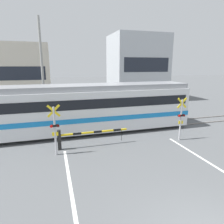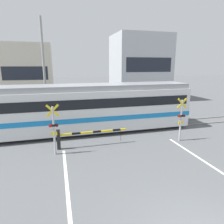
# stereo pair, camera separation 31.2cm
# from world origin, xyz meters

# --- Properties ---
(rail_track_near) EXTENTS (50.00, 0.10, 0.08)m
(rail_track_near) POSITION_xyz_m (0.00, 10.02, 0.04)
(rail_track_near) COLOR gray
(rail_track_near) RESTS_ON ground_plane
(rail_track_far) EXTENTS (50.00, 0.10, 0.08)m
(rail_track_far) POSITION_xyz_m (0.00, 11.45, 0.04)
(rail_track_far) COLOR gray
(rail_track_far) RESTS_ON ground_plane
(commuter_train) EXTENTS (15.12, 2.85, 3.43)m
(commuter_train) POSITION_xyz_m (-1.58, 10.74, 1.83)
(commuter_train) COLOR silver
(commuter_train) RESTS_ON ground_plane
(crossing_barrier_near) EXTENTS (4.19, 0.20, 1.18)m
(crossing_barrier_near) POSITION_xyz_m (-2.58, 7.92, 0.73)
(crossing_barrier_near) COLOR black
(crossing_barrier_near) RESTS_ON ground_plane
(crossing_barrier_far) EXTENTS (4.19, 0.20, 1.18)m
(crossing_barrier_far) POSITION_xyz_m (2.58, 13.62, 0.73)
(crossing_barrier_far) COLOR black
(crossing_barrier_far) RESTS_ON ground_plane
(crossing_signal_left) EXTENTS (0.68, 0.15, 2.79)m
(crossing_signal_left) POSITION_xyz_m (-3.87, 7.27, 1.53)
(crossing_signal_left) COLOR #B2B2B7
(crossing_signal_left) RESTS_ON ground_plane
(crossing_signal_right) EXTENTS (0.68, 0.15, 2.79)m
(crossing_signal_right) POSITION_xyz_m (3.87, 7.27, 1.53)
(crossing_signal_right) COLOR #B2B2B7
(crossing_signal_right) RESTS_ON ground_plane
(building_left_of_street) EXTENTS (5.48, 6.01, 7.14)m
(building_left_of_street) POSITION_xyz_m (-6.76, 22.96, 3.57)
(building_left_of_street) COLOR beige
(building_left_of_street) RESTS_ON ground_plane
(building_right_of_street) EXTENTS (7.20, 6.01, 8.76)m
(building_right_of_street) POSITION_xyz_m (7.62, 22.96, 4.38)
(building_right_of_street) COLOR #B2B7BC
(building_right_of_street) RESTS_ON ground_plane
(utility_pole_streetside) EXTENTS (0.22, 0.22, 8.89)m
(utility_pole_streetside) POSITION_xyz_m (-4.62, 16.12, 4.45)
(utility_pole_streetside) COLOR gray
(utility_pole_streetside) RESTS_ON ground_plane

